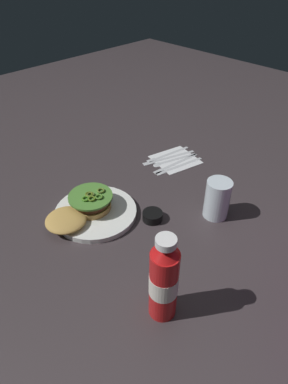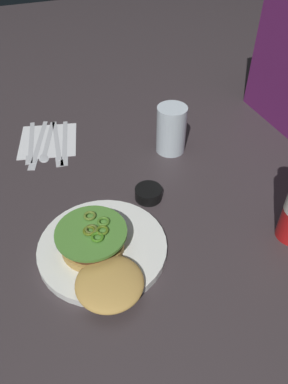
{
  "view_description": "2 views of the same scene",
  "coord_description": "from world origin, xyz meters",
  "px_view_note": "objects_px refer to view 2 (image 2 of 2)",
  "views": [
    {
      "loc": [
        0.57,
        0.52,
        0.66
      ],
      "look_at": [
        0.04,
        -0.01,
        0.08
      ],
      "focal_mm": 30.98,
      "sensor_mm": 36.0,
      "label": 1
    },
    {
      "loc": [
        0.59,
        -0.19,
        0.56
      ],
      "look_at": [
        0.07,
        0.01,
        0.04
      ],
      "focal_mm": 34.41,
      "sensor_mm": 36.0,
      "label": 2
    }
  ],
  "objects_px": {
    "water_glass": "(171,129)",
    "steak_knife": "(65,144)",
    "burger_sandwich": "(98,254)",
    "condiment_cup": "(148,193)",
    "table_knife": "(57,144)",
    "spoon_utensil": "(46,146)",
    "dinner_plate": "(103,248)",
    "napkin": "(48,140)",
    "butter_knife": "(38,146)",
    "fork_utensil": "(31,145)"
  },
  "relations": [
    {
      "from": "butter_knife",
      "to": "spoon_utensil",
      "type": "xyz_separation_m",
      "value": [
        0.01,
        0.02,
        0.0
      ]
    },
    {
      "from": "burger_sandwich",
      "to": "napkin",
      "type": "xyz_separation_m",
      "value": [
        -0.44,
        -0.02,
        -0.03
      ]
    },
    {
      "from": "water_glass",
      "to": "steak_knife",
      "type": "bearing_deg",
      "value": -114.63
    },
    {
      "from": "napkin",
      "to": "spoon_utensil",
      "type": "relative_size",
      "value": 0.86
    },
    {
      "from": "napkin",
      "to": "table_knife",
      "type": "bearing_deg",
      "value": 30.11
    },
    {
      "from": "burger_sandwich",
      "to": "steak_knife",
      "type": "xyz_separation_m",
      "value": [
        -0.4,
        0.02,
        -0.03
      ]
    },
    {
      "from": "fork_utensil",
      "to": "spoon_utensil",
      "type": "distance_m",
      "value": 0.04
    },
    {
      "from": "water_glass",
      "to": "fork_utensil",
      "type": "height_order",
      "value": "water_glass"
    },
    {
      "from": "spoon_utensil",
      "to": "steak_knife",
      "type": "relative_size",
      "value": 0.89
    },
    {
      "from": "burger_sandwich",
      "to": "butter_knife",
      "type": "distance_m",
      "value": 0.42
    },
    {
      "from": "burger_sandwich",
      "to": "steak_knife",
      "type": "distance_m",
      "value": 0.4
    },
    {
      "from": "butter_knife",
      "to": "table_knife",
      "type": "xyz_separation_m",
      "value": [
        0.01,
        0.05,
        -0.0
      ]
    },
    {
      "from": "dinner_plate",
      "to": "butter_knife",
      "type": "xyz_separation_m",
      "value": [
        -0.38,
        -0.06,
        -0.0
      ]
    },
    {
      "from": "napkin",
      "to": "butter_knife",
      "type": "height_order",
      "value": "butter_knife"
    },
    {
      "from": "dinner_plate",
      "to": "water_glass",
      "type": "distance_m",
      "value": 0.36
    },
    {
      "from": "table_knife",
      "to": "steak_knife",
      "type": "height_order",
      "value": "same"
    },
    {
      "from": "burger_sandwich",
      "to": "condiment_cup",
      "type": "relative_size",
      "value": 3.65
    },
    {
      "from": "spoon_utensil",
      "to": "water_glass",
      "type": "bearing_deg",
      "value": 67.48
    },
    {
      "from": "condiment_cup",
      "to": "table_knife",
      "type": "height_order",
      "value": "condiment_cup"
    },
    {
      "from": "water_glass",
      "to": "butter_knife",
      "type": "bearing_deg",
      "value": -112.26
    },
    {
      "from": "burger_sandwich",
      "to": "butter_knife",
      "type": "relative_size",
      "value": 1.03
    },
    {
      "from": "water_glass",
      "to": "butter_knife",
      "type": "height_order",
      "value": "water_glass"
    },
    {
      "from": "table_knife",
      "to": "dinner_plate",
      "type": "bearing_deg",
      "value": 2.41
    },
    {
      "from": "fork_utensil",
      "to": "butter_knife",
      "type": "xyz_separation_m",
      "value": [
        0.01,
        0.02,
        0.0
      ]
    },
    {
      "from": "table_knife",
      "to": "water_glass",
      "type": "bearing_deg",
      "value": 66.14
    },
    {
      "from": "table_knife",
      "to": "steak_knife",
      "type": "distance_m",
      "value": 0.02
    },
    {
      "from": "steak_knife",
      "to": "spoon_utensil",
      "type": "bearing_deg",
      "value": -100.04
    },
    {
      "from": "fork_utensil",
      "to": "spoon_utensil",
      "type": "xyz_separation_m",
      "value": [
        0.02,
        0.04,
        0.0
      ]
    },
    {
      "from": "napkin",
      "to": "steak_knife",
      "type": "relative_size",
      "value": 0.76
    },
    {
      "from": "butter_knife",
      "to": "steak_knife",
      "type": "distance_m",
      "value": 0.07
    },
    {
      "from": "napkin",
      "to": "butter_knife",
      "type": "relative_size",
      "value": 0.73
    },
    {
      "from": "table_knife",
      "to": "napkin",
      "type": "bearing_deg",
      "value": -149.89
    },
    {
      "from": "napkin",
      "to": "table_knife",
      "type": "xyz_separation_m",
      "value": [
        0.03,
        0.02,
        0.0
      ]
    },
    {
      "from": "burger_sandwich",
      "to": "spoon_utensil",
      "type": "relative_size",
      "value": 1.22
    },
    {
      "from": "burger_sandwich",
      "to": "spoon_utensil",
      "type": "distance_m",
      "value": 0.41
    },
    {
      "from": "water_glass",
      "to": "spoon_utensil",
      "type": "relative_size",
      "value": 0.68
    },
    {
      "from": "dinner_plate",
      "to": "spoon_utensil",
      "type": "bearing_deg",
      "value": -173.48
    },
    {
      "from": "water_glass",
      "to": "steak_knife",
      "type": "xyz_separation_m",
      "value": [
        -0.11,
        -0.25,
        -0.06
      ]
    },
    {
      "from": "burger_sandwich",
      "to": "condiment_cup",
      "type": "distance_m",
      "value": 0.21
    },
    {
      "from": "condiment_cup",
      "to": "fork_utensil",
      "type": "distance_m",
      "value": 0.36
    },
    {
      "from": "burger_sandwich",
      "to": "water_glass",
      "type": "xyz_separation_m",
      "value": [
        -0.29,
        0.27,
        0.02
      ]
    },
    {
      "from": "fork_utensil",
      "to": "spoon_utensil",
      "type": "relative_size",
      "value": 1.08
    },
    {
      "from": "fork_utensil",
      "to": "dinner_plate",
      "type": "bearing_deg",
      "value": 11.41
    },
    {
      "from": "napkin",
      "to": "table_knife",
      "type": "distance_m",
      "value": 0.04
    },
    {
      "from": "condiment_cup",
      "to": "spoon_utensil",
      "type": "bearing_deg",
      "value": -146.7
    },
    {
      "from": "napkin",
      "to": "condiment_cup",
      "type": "bearing_deg",
      "value": 29.51
    },
    {
      "from": "spoon_utensil",
      "to": "steak_knife",
      "type": "bearing_deg",
      "value": 79.96
    },
    {
      "from": "butter_knife",
      "to": "dinner_plate",
      "type": "bearing_deg",
      "value": 9.46
    },
    {
      "from": "steak_knife",
      "to": "fork_utensil",
      "type": "bearing_deg",
      "value": -108.13
    },
    {
      "from": "condiment_cup",
      "to": "table_knife",
      "type": "distance_m",
      "value": 0.3
    }
  ]
}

